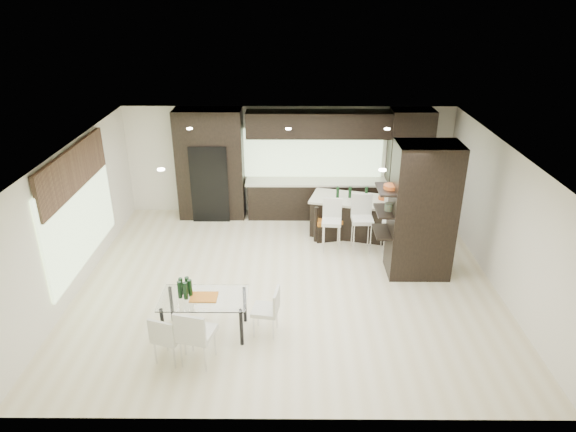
{
  "coord_description": "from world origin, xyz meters",
  "views": [
    {
      "loc": [
        0.06,
        -8.67,
        5.36
      ],
      "look_at": [
        0.0,
        0.6,
        1.15
      ],
      "focal_mm": 32.0,
      "sensor_mm": 36.0,
      "label": 1
    }
  ],
  "objects_px": {
    "kitchen_island": "(357,217)",
    "stool_right": "(392,230)",
    "floor_vase": "(398,229)",
    "stool_mid": "(362,229)",
    "stool_left": "(331,231)",
    "chair_end": "(265,313)",
    "bench": "(342,226)",
    "chair_far": "(169,339)",
    "dining_table": "(205,315)",
    "chair_near": "(197,337)"
  },
  "relations": [
    {
      "from": "stool_mid",
      "to": "floor_vase",
      "type": "height_order",
      "value": "floor_vase"
    },
    {
      "from": "dining_table",
      "to": "chair_end",
      "type": "xyz_separation_m",
      "value": [
        1.0,
        0.0,
        0.05
      ]
    },
    {
      "from": "chair_far",
      "to": "stool_mid",
      "type": "bearing_deg",
      "value": 64.96
    },
    {
      "from": "stool_mid",
      "to": "bench",
      "type": "bearing_deg",
      "value": 116.64
    },
    {
      "from": "stool_mid",
      "to": "chair_far",
      "type": "relative_size",
      "value": 1.31
    },
    {
      "from": "floor_vase",
      "to": "dining_table",
      "type": "height_order",
      "value": "floor_vase"
    },
    {
      "from": "stool_left",
      "to": "stool_mid",
      "type": "distance_m",
      "value": 0.66
    },
    {
      "from": "chair_far",
      "to": "kitchen_island",
      "type": "bearing_deg",
      "value": 70.47
    },
    {
      "from": "stool_left",
      "to": "floor_vase",
      "type": "height_order",
      "value": "floor_vase"
    },
    {
      "from": "stool_mid",
      "to": "bench",
      "type": "distance_m",
      "value": 0.82
    },
    {
      "from": "kitchen_island",
      "to": "stool_mid",
      "type": "relative_size",
      "value": 2.1
    },
    {
      "from": "stool_left",
      "to": "bench",
      "type": "height_order",
      "value": "stool_left"
    },
    {
      "from": "floor_vase",
      "to": "dining_table",
      "type": "distance_m",
      "value": 4.52
    },
    {
      "from": "stool_right",
      "to": "bench",
      "type": "distance_m",
      "value": 1.24
    },
    {
      "from": "stool_left",
      "to": "chair_near",
      "type": "distance_m",
      "value": 4.34
    },
    {
      "from": "chair_far",
      "to": "chair_end",
      "type": "distance_m",
      "value": 1.6
    },
    {
      "from": "bench",
      "to": "stool_mid",
      "type": "bearing_deg",
      "value": -75.59
    },
    {
      "from": "kitchen_island",
      "to": "chair_far",
      "type": "bearing_deg",
      "value": -112.68
    },
    {
      "from": "dining_table",
      "to": "chair_near",
      "type": "distance_m",
      "value": 0.74
    },
    {
      "from": "stool_left",
      "to": "chair_end",
      "type": "relative_size",
      "value": 1.2
    },
    {
      "from": "stool_right",
      "to": "floor_vase",
      "type": "relative_size",
      "value": 0.74
    },
    {
      "from": "dining_table",
      "to": "kitchen_island",
      "type": "bearing_deg",
      "value": 51.71
    },
    {
      "from": "stool_mid",
      "to": "stool_right",
      "type": "xyz_separation_m",
      "value": [
        0.65,
        0.01,
        -0.02
      ]
    },
    {
      "from": "chair_near",
      "to": "stool_right",
      "type": "bearing_deg",
      "value": 59.94
    },
    {
      "from": "stool_left",
      "to": "chair_far",
      "type": "bearing_deg",
      "value": -120.77
    },
    {
      "from": "stool_left",
      "to": "stool_mid",
      "type": "bearing_deg",
      "value": 4.58
    },
    {
      "from": "stool_right",
      "to": "chair_end",
      "type": "relative_size",
      "value": 1.26
    },
    {
      "from": "dining_table",
      "to": "chair_end",
      "type": "distance_m",
      "value": 1.0
    },
    {
      "from": "kitchen_island",
      "to": "chair_near",
      "type": "height_order",
      "value": "chair_near"
    },
    {
      "from": "kitchen_island",
      "to": "floor_vase",
      "type": "relative_size",
      "value": 1.62
    },
    {
      "from": "stool_right",
      "to": "dining_table",
      "type": "relative_size",
      "value": 0.69
    },
    {
      "from": "stool_right",
      "to": "floor_vase",
      "type": "distance_m",
      "value": 0.36
    },
    {
      "from": "stool_mid",
      "to": "chair_far",
      "type": "distance_m",
      "value": 4.97
    },
    {
      "from": "kitchen_island",
      "to": "stool_left",
      "type": "distance_m",
      "value": 1.01
    },
    {
      "from": "stool_right",
      "to": "dining_table",
      "type": "height_order",
      "value": "stool_right"
    },
    {
      "from": "bench",
      "to": "dining_table",
      "type": "bearing_deg",
      "value": -138.42
    },
    {
      "from": "stool_right",
      "to": "chair_far",
      "type": "xyz_separation_m",
      "value": [
        -4.05,
        -3.64,
        -0.1
      ]
    },
    {
      "from": "stool_left",
      "to": "kitchen_island",
      "type": "bearing_deg",
      "value": 55.58
    },
    {
      "from": "stool_right",
      "to": "chair_near",
      "type": "distance_m",
      "value": 5.15
    },
    {
      "from": "chair_end",
      "to": "bench",
      "type": "bearing_deg",
      "value": -14.75
    },
    {
      "from": "stool_left",
      "to": "bench",
      "type": "xyz_separation_m",
      "value": [
        0.3,
        0.67,
        -0.21
      ]
    },
    {
      "from": "stool_mid",
      "to": "chair_near",
      "type": "relative_size",
      "value": 1.1
    },
    {
      "from": "floor_vase",
      "to": "chair_end",
      "type": "distance_m",
      "value": 3.76
    },
    {
      "from": "bench",
      "to": "chair_end",
      "type": "height_order",
      "value": "chair_end"
    },
    {
      "from": "stool_left",
      "to": "stool_mid",
      "type": "xyz_separation_m",
      "value": [
        0.65,
        -0.02,
        0.04
      ]
    },
    {
      "from": "kitchen_island",
      "to": "stool_right",
      "type": "xyz_separation_m",
      "value": [
        0.65,
        -0.77,
        0.04
      ]
    },
    {
      "from": "kitchen_island",
      "to": "bench",
      "type": "xyz_separation_m",
      "value": [
        -0.35,
        -0.09,
        -0.19
      ]
    },
    {
      "from": "stool_right",
      "to": "stool_mid",
      "type": "bearing_deg",
      "value": -166.89
    },
    {
      "from": "kitchen_island",
      "to": "chair_near",
      "type": "distance_m",
      "value": 5.34
    },
    {
      "from": "kitchen_island",
      "to": "stool_left",
      "type": "bearing_deg",
      "value": -115.67
    }
  ]
}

